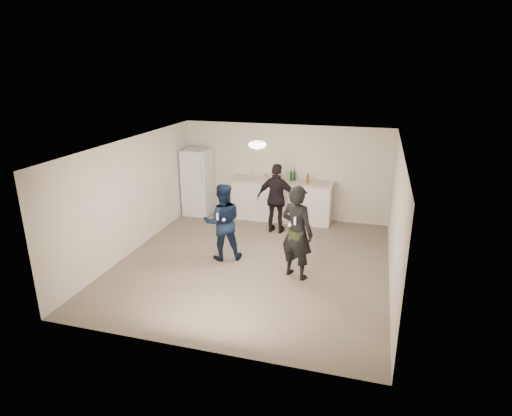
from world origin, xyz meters
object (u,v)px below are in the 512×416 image
(fridge, at_px, (198,182))
(shaker, at_px, (266,176))
(man, at_px, (223,222))
(counter, at_px, (281,201))
(spectator, at_px, (277,199))
(woman, at_px, (297,232))

(fridge, xyz_separation_m, shaker, (1.90, 0.09, 0.28))
(man, bearing_deg, shaker, -118.27)
(counter, height_order, shaker, shaker)
(fridge, xyz_separation_m, spectator, (2.41, -0.78, -0.04))
(shaker, xyz_separation_m, woman, (1.41, -3.04, -0.24))
(shaker, distance_m, woman, 3.36)
(counter, relative_size, shaker, 15.29)
(counter, height_order, spectator, spectator)
(fridge, bearing_deg, spectator, -17.92)
(man, bearing_deg, spectator, -136.05)
(fridge, bearing_deg, shaker, 2.70)
(woman, bearing_deg, man, 9.93)
(man, height_order, spectator, spectator)
(man, xyz_separation_m, woman, (1.65, -0.39, 0.10))
(shaker, relative_size, woman, 0.09)
(shaker, bearing_deg, woman, -65.06)
(counter, bearing_deg, man, -104.36)
(woman, xyz_separation_m, spectator, (-0.90, 2.17, -0.07))
(woman, relative_size, spectator, 1.08)
(man, distance_m, woman, 1.70)
(shaker, bearing_deg, spectator, -59.40)
(counter, relative_size, fridge, 1.44)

